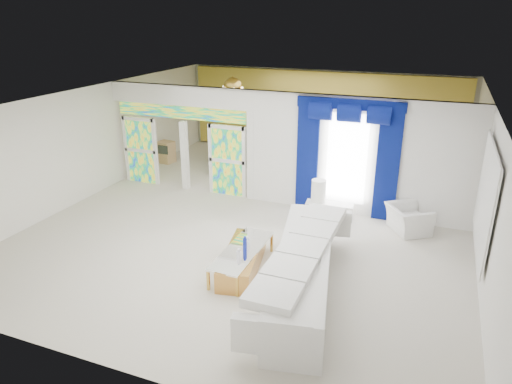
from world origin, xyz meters
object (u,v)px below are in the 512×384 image
at_px(white_sofa, 303,271).
at_px(coffee_table, 242,260).
at_px(grand_piano, 245,147).
at_px(console_table, 329,211).
at_px(armchair, 408,219).

bearing_deg(white_sofa, coffee_table, 156.22).
xyz_separation_m(white_sofa, grand_piano, (-4.19, 7.23, 0.04)).
height_order(console_table, grand_piano, grand_piano).
height_order(coffee_table, grand_piano, grand_piano).
bearing_deg(console_table, armchair, -2.28).
xyz_separation_m(console_table, armchair, (1.90, -0.08, 0.11)).
height_order(armchair, grand_piano, grand_piano).
distance_m(white_sofa, console_table, 3.46).
bearing_deg(white_sofa, grand_piano, 108.83).
bearing_deg(console_table, grand_piano, 135.67).
bearing_deg(white_sofa, armchair, 53.39).
relative_size(white_sofa, console_table, 3.69).
bearing_deg(coffee_table, console_table, 71.62).
bearing_deg(grand_piano, console_table, -52.33).
bearing_deg(armchair, console_table, 54.21).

